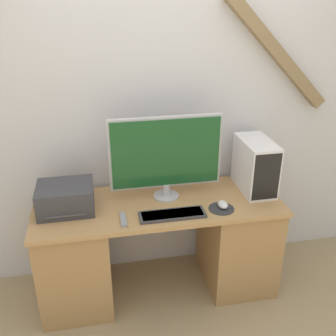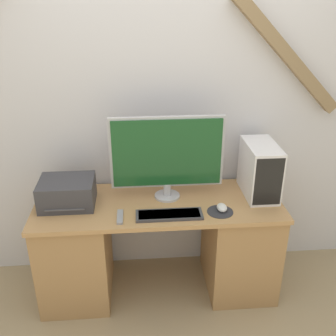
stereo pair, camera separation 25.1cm
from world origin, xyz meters
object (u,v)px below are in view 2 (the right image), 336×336
object	(u,v)px
mouse	(222,208)
remote_control	(120,217)
monitor	(167,154)
keyboard	(169,215)
computer_tower	(260,170)
printer	(67,193)

from	to	relation	value
mouse	remote_control	bearing A→B (deg)	-177.12
mouse	remote_control	xyz separation A→B (m)	(-0.65, -0.03, -0.02)
mouse	remote_control	size ratio (longest dim) A/B	0.61
monitor	mouse	distance (m)	0.49
monitor	remote_control	size ratio (longest dim) A/B	4.74
remote_control	keyboard	bearing A→B (deg)	-0.55
computer_tower	printer	size ratio (longest dim) A/B	1.09
printer	remote_control	xyz separation A→B (m)	(0.34, -0.20, -0.08)
keyboard	computer_tower	distance (m)	0.70
mouse	computer_tower	size ratio (longest dim) A/B	0.25
computer_tower	monitor	bearing A→B (deg)	179.41
printer	remote_control	distance (m)	0.41
monitor	printer	distance (m)	0.70
keyboard	computer_tower	xyz separation A→B (m)	(0.64, 0.24, 0.17)
printer	remote_control	world-z (taller)	printer
mouse	printer	size ratio (longest dim) A/B	0.27
monitor	remote_control	xyz separation A→B (m)	(-0.31, -0.25, -0.30)
monitor	printer	bearing A→B (deg)	-175.97
keyboard	printer	xyz separation A→B (m)	(-0.65, 0.20, 0.08)
printer	mouse	bearing A→B (deg)	-9.66
computer_tower	remote_control	xyz separation A→B (m)	(-0.94, -0.24, -0.17)
printer	computer_tower	bearing A→B (deg)	1.77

